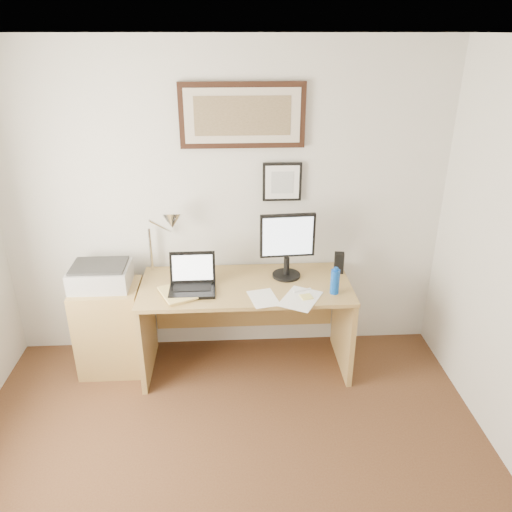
{
  "coord_description": "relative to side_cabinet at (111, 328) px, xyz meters",
  "views": [
    {
      "loc": [
        0.04,
        -1.73,
        2.52
      ],
      "look_at": [
        0.22,
        1.43,
        1.08
      ],
      "focal_mm": 35.0,
      "sensor_mm": 36.0,
      "label": 1
    }
  ],
  "objects": [
    {
      "name": "desk_lamp",
      "position": [
        0.51,
        0.13,
        0.82
      ],
      "size": [
        0.29,
        0.27,
        0.53
      ],
      "color": "silver",
      "rests_on": "desk"
    },
    {
      "name": "picture_large",
      "position": [
        1.07,
        0.29,
        1.59
      ],
      "size": [
        0.92,
        0.04,
        0.47
      ],
      "color": "black",
      "rests_on": "wall_back"
    },
    {
      "name": "sticky_pad",
      "position": [
        1.5,
        -0.28,
        0.39
      ],
      "size": [
        0.1,
        0.1,
        0.01
      ],
      "primitive_type": "cube",
      "rotation": [
        0.0,
        0.0,
        0.24
      ],
      "color": "#E5DA6C",
      "rests_on": "desk"
    },
    {
      "name": "desk",
      "position": [
        1.07,
        0.04,
        0.15
      ],
      "size": [
        1.6,
        0.7,
        0.75
      ],
      "color": "olive",
      "rests_on": "floor"
    },
    {
      "name": "water_bottle",
      "position": [
        1.72,
        -0.22,
        0.48
      ],
      "size": [
        0.07,
        0.07,
        0.19
      ],
      "primitive_type": "cylinder",
      "color": "#0D45AE",
      "rests_on": "desk"
    },
    {
      "name": "marker_pen",
      "position": [
        1.49,
        -0.18,
        0.39
      ],
      "size": [
        0.14,
        0.06,
        0.02
      ],
      "primitive_type": "cylinder",
      "rotation": [
        0.0,
        1.57,
        0.35
      ],
      "color": "white",
      "rests_on": "desk"
    },
    {
      "name": "paper_sheet_b",
      "position": [
        1.46,
        -0.3,
        0.39
      ],
      "size": [
        0.37,
        0.41,
        0.0
      ],
      "primitive_type": "cube",
      "rotation": [
        0.0,
        0.0,
        -0.5
      ],
      "color": "white",
      "rests_on": "desk"
    },
    {
      "name": "printer",
      "position": [
        -0.03,
        0.03,
        0.45
      ],
      "size": [
        0.44,
        0.34,
        0.18
      ],
      "color": "#ACACAE",
      "rests_on": "side_cabinet"
    },
    {
      "name": "speaker",
      "position": [
        1.82,
        0.12,
        0.47
      ],
      "size": [
        0.08,
        0.08,
        0.17
      ],
      "primitive_type": "cube",
      "rotation": [
        0.0,
        0.0,
        -0.16
      ],
      "color": "black",
      "rests_on": "desk"
    },
    {
      "name": "wall_back",
      "position": [
        0.92,
        0.32,
        0.89
      ],
      "size": [
        3.5,
        0.02,
        2.5
      ],
      "primitive_type": "cube",
      "color": "silver",
      "rests_on": "ground"
    },
    {
      "name": "ceiling",
      "position": [
        0.92,
        -1.68,
        2.13
      ],
      "size": [
        4.0,
        4.0,
        0.0
      ],
      "primitive_type": "plane",
      "rotation": [
        3.14,
        0.0,
        0.0
      ],
      "color": "silver",
      "rests_on": "ground"
    },
    {
      "name": "laptop",
      "position": [
        0.67,
        -0.1,
        0.44
      ],
      "size": [
        0.34,
        0.3,
        0.26
      ],
      "color": "black",
      "rests_on": "desk"
    },
    {
      "name": "lcd_monitor",
      "position": [
        1.39,
        0.06,
        0.68
      ],
      "size": [
        0.42,
        0.22,
        0.52
      ],
      "color": "black",
      "rests_on": "desk"
    },
    {
      "name": "side_cabinet",
      "position": [
        0.0,
        0.0,
        0.0
      ],
      "size": [
        0.5,
        0.4,
        0.73
      ],
      "primitive_type": "cube",
      "color": "olive",
      "rests_on": "floor"
    },
    {
      "name": "bottle_cap",
      "position": [
        1.72,
        -0.22,
        0.58
      ],
      "size": [
        0.03,
        0.03,
        0.02
      ],
      "primitive_type": "cylinder",
      "color": "#0D45AE",
      "rests_on": "water_bottle"
    },
    {
      "name": "book",
      "position": [
        0.47,
        -0.23,
        0.4
      ],
      "size": [
        0.32,
        0.36,
        0.02
      ],
      "primitive_type": "imported",
      "rotation": [
        0.0,
        0.0,
        0.42
      ],
      "color": "#D8B965",
      "rests_on": "desk"
    },
    {
      "name": "picture_small",
      "position": [
        1.37,
        0.29,
        1.09
      ],
      "size": [
        0.3,
        0.03,
        0.3
      ],
      "color": "black",
      "rests_on": "wall_back"
    },
    {
      "name": "paper_sheet_a",
      "position": [
        1.19,
        -0.27,
        0.39
      ],
      "size": [
        0.24,
        0.3,
        0.0
      ],
      "primitive_type": "cube",
      "rotation": [
        0.0,
        0.0,
        0.22
      ],
      "color": "white",
      "rests_on": "desk"
    }
  ]
}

